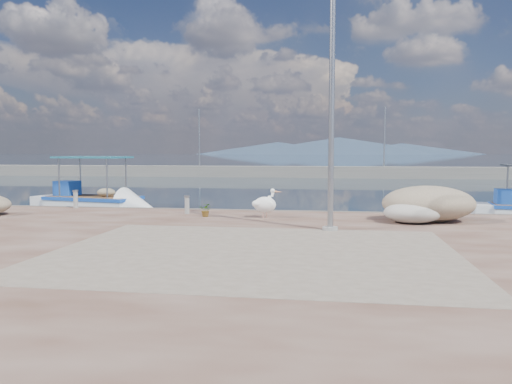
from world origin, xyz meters
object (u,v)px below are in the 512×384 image
object	(u,v)px
pelican	(265,204)
lamp_post	(332,114)
boat_left	(93,204)
bollard_near	(187,204)

from	to	relation	value
pelican	lamp_post	xyz separation A→B (m)	(2.21, -2.38, 2.83)
pelican	lamp_post	distance (m)	4.30
boat_left	bollard_near	world-z (taller)	boat_left
pelican	lamp_post	size ratio (longest dim) A/B	0.15
pelican	lamp_post	bearing A→B (deg)	-69.84
boat_left	pelican	bearing A→B (deg)	-21.54
lamp_post	bollard_near	bearing A→B (deg)	149.50
bollard_near	lamp_post	bearing A→B (deg)	-30.50
lamp_post	pelican	bearing A→B (deg)	132.86
pelican	bollard_near	world-z (taller)	pelican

